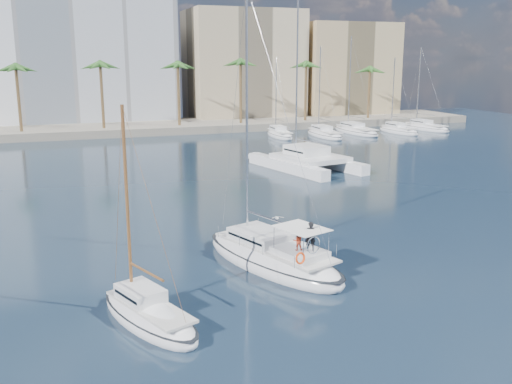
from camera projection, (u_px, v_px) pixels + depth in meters
name	position (u px, v px, depth m)	size (l,w,h in m)	color
ground	(267.00, 246.00, 35.86)	(160.00, 160.00, 0.00)	black
quay	(132.00, 128.00, 91.58)	(120.00, 14.00, 1.20)	gray
building_modern	(45.00, 43.00, 95.54)	(42.00, 16.00, 28.00)	white
building_beige	(243.00, 67.00, 104.95)	(20.00, 14.00, 20.00)	tan
building_tan_right	(344.00, 72.00, 109.96)	(18.00, 12.00, 18.00)	tan
palm_centre	(132.00, 67.00, 85.71)	(3.60, 3.60, 12.30)	brown
palm_right	(334.00, 66.00, 96.95)	(3.60, 3.60, 12.30)	brown
main_sloop	(272.00, 257.00, 32.30)	(6.80, 11.42, 16.16)	white
small_sloop	(148.00, 315.00, 25.31)	(4.59, 7.39, 10.16)	white
catamaran	(307.00, 158.00, 60.52)	(9.10, 13.85, 18.48)	white
seagull	(277.00, 218.00, 39.36)	(1.06, 0.46, 0.20)	silver
moored_yacht_a	(280.00, 137.00, 85.51)	(2.72, 9.35, 11.90)	white
moored_yacht_b	(324.00, 137.00, 85.83)	(3.14, 10.78, 13.72)	white
moored_yacht_c	(356.00, 133.00, 89.81)	(3.55, 12.21, 15.54)	white
moored_yacht_d	(398.00, 133.00, 90.13)	(2.72, 9.35, 11.90)	white
moored_yacht_e	(425.00, 130.00, 94.11)	(3.14, 10.78, 13.72)	white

